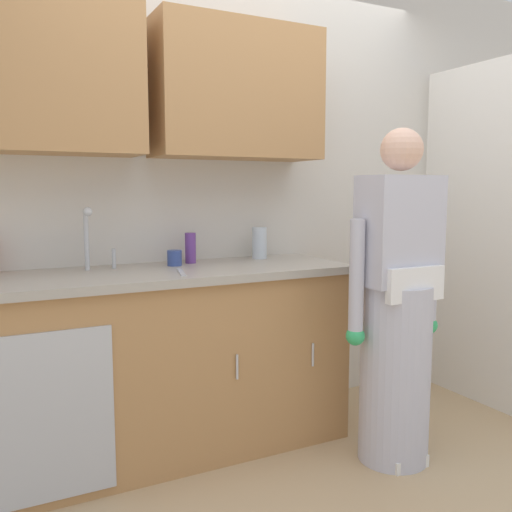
# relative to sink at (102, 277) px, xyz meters

# --- Properties ---
(ground_plane) EXTENTS (9.00, 9.00, 0.00)m
(ground_plane) POSITION_rel_sink_xyz_m (0.82, -0.71, -0.93)
(ground_plane) COLOR tan
(kitchen_wall_with_uppers) EXTENTS (4.80, 0.44, 2.70)m
(kitchen_wall_with_uppers) POSITION_rel_sink_xyz_m (0.68, 0.29, 0.55)
(kitchen_wall_with_uppers) COLOR beige
(kitchen_wall_with_uppers) RESTS_ON ground
(closet_door_panel) EXTENTS (0.04, 1.10, 2.10)m
(closet_door_panel) POSITION_rel_sink_xyz_m (2.27, -0.31, 0.12)
(closet_door_panel) COLOR silver
(closet_door_panel) RESTS_ON ground
(counter_cabinet) EXTENTS (1.90, 0.62, 0.90)m
(counter_cabinet) POSITION_rel_sink_xyz_m (0.27, -0.01, -0.48)
(counter_cabinet) COLOR #B27F4C
(counter_cabinet) RESTS_ON ground
(countertop) EXTENTS (1.96, 0.66, 0.04)m
(countertop) POSITION_rel_sink_xyz_m (0.27, -0.01, -0.01)
(countertop) COLOR #A8A093
(countertop) RESTS_ON counter_cabinet
(sink) EXTENTS (0.50, 0.36, 0.35)m
(sink) POSITION_rel_sink_xyz_m (0.00, 0.00, 0.00)
(sink) COLOR #B7BABF
(sink) RESTS_ON counter_cabinet
(person_at_sink) EXTENTS (0.55, 0.34, 1.62)m
(person_at_sink) POSITION_rel_sink_xyz_m (1.28, -0.60, -0.23)
(person_at_sink) COLOR white
(person_at_sink) RESTS_ON ground
(bottle_water_tall) EXTENTS (0.06, 0.06, 0.16)m
(bottle_water_tall) POSITION_rel_sink_xyz_m (0.51, 0.17, 0.10)
(bottle_water_tall) COLOR #66388C
(bottle_water_tall) RESTS_ON countertop
(bottle_dish_liquid) EXTENTS (0.08, 0.08, 0.18)m
(bottle_dish_liquid) POSITION_rel_sink_xyz_m (0.93, 0.17, 0.10)
(bottle_dish_liquid) COLOR silver
(bottle_dish_liquid) RESTS_ON countertop
(cup_by_sink) EXTENTS (0.08, 0.08, 0.08)m
(cup_by_sink) POSITION_rel_sink_xyz_m (0.40, 0.11, 0.05)
(cup_by_sink) COLOR #33478C
(cup_by_sink) RESTS_ON countertop
(knife_on_counter) EXTENTS (0.08, 0.24, 0.01)m
(knife_on_counter) POSITION_rel_sink_xyz_m (0.35, -0.14, 0.02)
(knife_on_counter) COLOR silver
(knife_on_counter) RESTS_ON countertop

